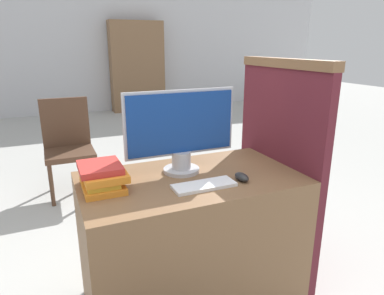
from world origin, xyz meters
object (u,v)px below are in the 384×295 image
(keyboard, at_px, (204,185))
(far_chair, at_px, (68,142))
(book_stack, at_px, (102,176))
(monitor, at_px, (181,131))
(mouse, at_px, (242,177))

(keyboard, bearing_deg, far_chair, 103.59)
(keyboard, relative_size, book_stack, 1.16)
(monitor, height_order, far_chair, monitor)
(book_stack, bearing_deg, far_chair, 91.45)
(book_stack, relative_size, far_chair, 0.28)
(keyboard, distance_m, mouse, 0.21)
(monitor, distance_m, far_chair, 1.89)
(book_stack, height_order, far_chair, far_chair)
(monitor, xyz_separation_m, mouse, (0.23, -0.23, -0.20))
(monitor, bearing_deg, book_stack, -172.77)
(mouse, distance_m, far_chair, 2.14)
(keyboard, bearing_deg, book_stack, 157.80)
(keyboard, xyz_separation_m, far_chair, (-0.48, 2.00, -0.26))
(mouse, xyz_separation_m, book_stack, (-0.64, 0.18, 0.04))
(keyboard, bearing_deg, mouse, 0.06)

